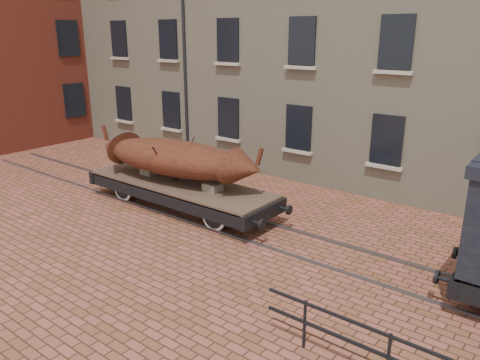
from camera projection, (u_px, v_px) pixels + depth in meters
The scene contains 4 objects.
ground at pixel (281, 239), 13.47m from camera, with size 90.00×90.00×0.00m, color brown.
rail_track at pixel (281, 238), 13.47m from camera, with size 30.00×1.52×0.06m.
flatcar_wagon at pixel (180, 188), 15.64m from camera, with size 7.83×2.12×1.18m.
iron_boat at pixel (175, 158), 15.43m from camera, with size 6.61×2.43×1.58m.
Camera 1 is at (6.66, -10.44, 5.69)m, focal length 35.00 mm.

